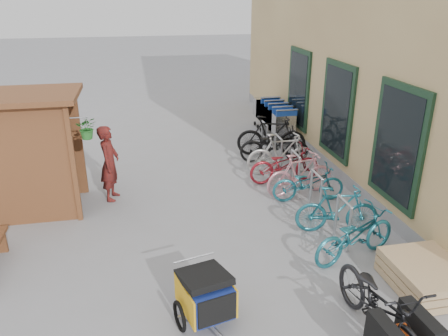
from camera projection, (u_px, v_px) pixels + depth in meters
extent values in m
plane|color=gray|center=(213.00, 258.00, 7.31)|extent=(80.00, 80.00, 0.00)
cube|color=tan|center=(428.00, 19.00, 11.28)|extent=(6.00, 13.00, 7.00)
cube|color=gray|center=(312.00, 148.00, 12.00)|extent=(0.18, 13.00, 0.30)
cube|color=#16311E|center=(398.00, 145.00, 7.81)|extent=(0.06, 1.50, 2.20)
cube|color=black|center=(396.00, 145.00, 7.80)|extent=(0.02, 1.25, 1.95)
cube|color=#16311E|center=(337.00, 110.00, 10.08)|extent=(0.06, 1.50, 2.20)
cube|color=black|center=(336.00, 111.00, 10.07)|extent=(0.02, 1.25, 1.95)
cube|color=#16311E|center=(299.00, 89.00, 12.35)|extent=(0.06, 1.50, 2.20)
cube|color=black|center=(298.00, 89.00, 12.34)|extent=(0.02, 1.25, 1.95)
cube|color=brown|center=(73.00, 165.00, 8.14)|extent=(0.09, 0.09, 2.30)
cube|color=brown|center=(80.00, 143.00, 9.32)|extent=(0.09, 0.09, 2.30)
cube|color=brown|center=(22.00, 168.00, 8.00)|extent=(1.80, 0.05, 2.30)
cube|color=brown|center=(35.00, 146.00, 9.12)|extent=(1.80, 0.05, 2.30)
cube|color=brown|center=(19.00, 96.00, 8.11)|extent=(2.15, 1.65, 0.10)
cube|color=brown|center=(21.00, 169.00, 8.62)|extent=(1.30, 1.15, 0.04)
cube|color=brown|center=(15.00, 140.00, 8.39)|extent=(1.30, 1.15, 0.04)
cylinder|color=#A5A8AD|center=(77.00, 118.00, 7.83)|extent=(0.36, 0.02, 0.02)
imported|color=#236524|center=(87.00, 128.00, 7.93)|extent=(0.38, 0.33, 0.42)
cylinder|color=#A5A8AD|center=(349.00, 230.00, 7.35)|extent=(0.05, 0.05, 0.84)
cylinder|color=#A5A8AD|center=(336.00, 216.00, 7.81)|extent=(0.05, 0.05, 0.84)
cylinder|color=#A5A8AD|center=(345.00, 201.00, 7.42)|extent=(0.05, 0.50, 0.05)
cylinder|color=#A5A8AD|center=(321.00, 199.00, 8.44)|extent=(0.05, 0.05, 0.84)
cylinder|color=#A5A8AD|center=(311.00, 189.00, 8.90)|extent=(0.05, 0.05, 0.84)
cylinder|color=#A5A8AD|center=(317.00, 174.00, 8.51)|extent=(0.05, 0.50, 0.05)
cylinder|color=#A5A8AD|center=(299.00, 175.00, 9.53)|extent=(0.05, 0.05, 0.84)
cylinder|color=#A5A8AD|center=(291.00, 167.00, 9.99)|extent=(0.05, 0.05, 0.84)
cylinder|color=#A5A8AD|center=(296.00, 154.00, 9.60)|extent=(0.05, 0.50, 0.05)
cylinder|color=#A5A8AD|center=(281.00, 157.00, 10.62)|extent=(0.05, 0.05, 0.84)
cylinder|color=#A5A8AD|center=(275.00, 150.00, 11.08)|extent=(0.05, 0.05, 0.84)
cylinder|color=#A5A8AD|center=(279.00, 137.00, 10.69)|extent=(0.05, 0.50, 0.05)
cylinder|color=#A5A8AD|center=(267.00, 141.00, 11.71)|extent=(0.05, 0.05, 0.84)
cylinder|color=#A5A8AD|center=(262.00, 136.00, 12.16)|extent=(0.05, 0.05, 0.84)
cylinder|color=#A5A8AD|center=(265.00, 124.00, 11.78)|extent=(0.05, 0.50, 0.05)
cube|color=tan|center=(425.00, 284.00, 6.57)|extent=(1.00, 1.20, 0.12)
cube|color=tan|center=(426.00, 276.00, 6.52)|extent=(1.00, 1.20, 0.12)
cube|color=tan|center=(428.00, 268.00, 6.46)|extent=(1.00, 1.20, 0.12)
cube|color=silver|center=(281.00, 121.00, 12.64)|extent=(0.60, 0.93, 0.57)
cube|color=#1A44AA|center=(287.00, 113.00, 12.07)|extent=(0.60, 0.04, 0.20)
cylinder|color=silver|center=(287.00, 110.00, 12.01)|extent=(0.63, 0.04, 0.04)
cylinder|color=black|center=(276.00, 145.00, 12.47)|extent=(0.04, 0.13, 0.13)
cube|color=silver|center=(277.00, 118.00, 12.99)|extent=(0.60, 0.93, 0.57)
cube|color=#1A44AA|center=(282.00, 109.00, 12.42)|extent=(0.60, 0.04, 0.20)
cylinder|color=silver|center=(283.00, 107.00, 12.36)|extent=(0.63, 0.04, 0.04)
cylinder|color=black|center=(272.00, 141.00, 12.82)|extent=(0.04, 0.13, 0.13)
cube|color=silver|center=(273.00, 115.00, 13.34)|extent=(0.60, 0.93, 0.57)
cube|color=#1A44AA|center=(278.00, 106.00, 12.77)|extent=(0.60, 0.04, 0.20)
cylinder|color=silver|center=(279.00, 104.00, 12.71)|extent=(0.63, 0.04, 0.04)
cylinder|color=black|center=(268.00, 137.00, 13.17)|extent=(0.04, 0.13, 0.13)
cube|color=silver|center=(269.00, 111.00, 13.69)|extent=(0.60, 0.93, 0.57)
cube|color=#1A44AA|center=(274.00, 103.00, 13.12)|extent=(0.60, 0.04, 0.20)
cylinder|color=silver|center=(275.00, 101.00, 13.06)|extent=(0.63, 0.04, 0.04)
cylinder|color=black|center=(265.00, 133.00, 13.52)|extent=(0.04, 0.13, 0.13)
cube|color=silver|center=(266.00, 108.00, 14.03)|extent=(0.60, 0.93, 0.57)
cube|color=#1A44AA|center=(270.00, 100.00, 13.46)|extent=(0.60, 0.04, 0.20)
cylinder|color=silver|center=(271.00, 98.00, 13.40)|extent=(0.63, 0.04, 0.04)
cylinder|color=black|center=(261.00, 130.00, 13.86)|extent=(0.04, 0.13, 0.13)
cube|color=navy|center=(205.00, 295.00, 5.79)|extent=(0.71, 0.84, 0.43)
cube|color=gold|center=(185.00, 301.00, 5.67)|extent=(0.20, 0.71, 0.43)
cube|color=gold|center=(225.00, 289.00, 5.90)|extent=(0.20, 0.71, 0.43)
cube|color=black|center=(217.00, 311.00, 5.46)|extent=(0.51, 0.15, 0.39)
cube|color=black|center=(204.00, 277.00, 5.73)|extent=(0.75, 0.82, 0.21)
torus|color=black|center=(179.00, 316.00, 5.73)|extent=(0.15, 0.42, 0.42)
torus|color=black|center=(231.00, 300.00, 6.02)|extent=(0.15, 0.42, 0.42)
cylinder|color=#B7B7BC|center=(194.00, 258.00, 6.00)|extent=(0.58, 0.16, 0.03)
imported|color=black|center=(379.00, 305.00, 5.49)|extent=(0.76, 1.91, 0.99)
cube|color=black|center=(419.00, 329.00, 5.16)|extent=(0.22, 0.66, 0.45)
cube|color=#DA4A14|center=(404.00, 332.00, 5.04)|extent=(0.13, 0.19, 0.12)
imported|color=maroon|center=(110.00, 163.00, 9.14)|extent=(0.51, 0.67, 1.62)
imported|color=#1E697A|center=(355.00, 235.00, 7.17)|extent=(1.78, 1.07, 0.88)
imported|color=#1E697A|center=(337.00, 210.00, 7.96)|extent=(1.58, 0.73, 0.91)
imported|color=#1E697A|center=(308.00, 183.00, 9.19)|extent=(1.57, 0.68, 0.80)
imported|color=pink|center=(300.00, 174.00, 9.47)|extent=(1.63, 0.67, 0.95)
imported|color=maroon|center=(285.00, 164.00, 10.09)|extent=(1.70, 0.64, 0.88)
imported|color=beige|center=(281.00, 154.00, 10.53)|extent=(1.73, 0.55, 1.03)
imported|color=black|center=(274.00, 145.00, 11.25)|extent=(1.86, 0.94, 0.93)
imported|color=black|center=(271.00, 136.00, 11.68)|extent=(1.92, 0.99, 1.11)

